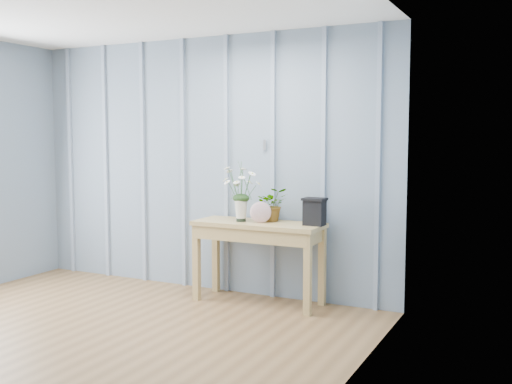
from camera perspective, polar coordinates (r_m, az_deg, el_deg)
The scene contains 7 objects.
ground at distance 4.49m, azimuth -20.30°, elevation -14.95°, with size 4.50×4.50×0.00m, color brown.
room_shell at distance 4.91m, azimuth -13.16°, elevation 10.53°, with size 4.00×4.50×2.50m.
sideboard at distance 5.49m, azimuth 0.23°, elevation -4.06°, with size 1.20×0.45×0.75m.
daisy_vase at distance 5.47m, azimuth -1.44°, elevation 0.80°, with size 0.39×0.30×0.56m.
spider_plant at distance 5.50m, azimuth 1.56°, elevation -1.18°, with size 0.28×0.24×0.31m, color #173413.
felt_disc_vessel at distance 5.40m, azimuth 0.44°, elevation -1.94°, with size 0.19×0.05×0.19m, color #9C5772.
carved_box at distance 5.28m, azimuth 5.60°, elevation -1.84°, with size 0.20×0.16×0.24m.
Camera 1 is at (3.09, -2.87, 1.53)m, focal length 42.00 mm.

